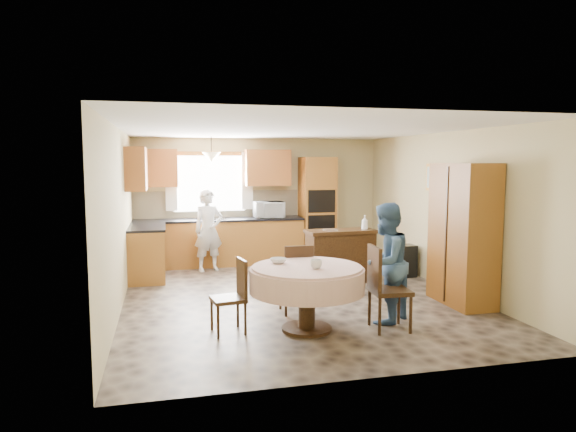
% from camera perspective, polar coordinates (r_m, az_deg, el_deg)
% --- Properties ---
extents(floor, '(5.00, 6.00, 0.01)m').
position_cam_1_polar(floor, '(7.82, 0.84, -8.97)').
color(floor, '#6E5E4D').
rests_on(floor, ground).
extents(ceiling, '(5.00, 6.00, 0.01)m').
position_cam_1_polar(ceiling, '(7.57, 0.87, 9.62)').
color(ceiling, white).
rests_on(ceiling, wall_back).
extents(wall_back, '(5.00, 0.02, 2.50)m').
position_cam_1_polar(wall_back, '(10.52, -3.24, 1.78)').
color(wall_back, tan).
rests_on(wall_back, floor).
extents(wall_front, '(5.00, 0.02, 2.50)m').
position_cam_1_polar(wall_front, '(4.78, 9.91, -3.38)').
color(wall_front, tan).
rests_on(wall_front, floor).
extents(wall_left, '(0.02, 6.00, 2.50)m').
position_cam_1_polar(wall_left, '(7.38, -18.28, -0.30)').
color(wall_left, tan).
rests_on(wall_left, floor).
extents(wall_right, '(0.02, 6.00, 2.50)m').
position_cam_1_polar(wall_right, '(8.57, 17.26, 0.56)').
color(wall_right, tan).
rests_on(wall_right, floor).
extents(window, '(1.40, 0.03, 1.10)m').
position_cam_1_polar(window, '(10.34, -8.70, 3.60)').
color(window, white).
rests_on(window, wall_back).
extents(curtain_left, '(0.22, 0.02, 1.15)m').
position_cam_1_polar(curtain_left, '(10.25, -12.87, 3.77)').
color(curtain_left, white).
rests_on(curtain_left, wall_back).
extents(curtain_right, '(0.22, 0.02, 1.15)m').
position_cam_1_polar(curtain_right, '(10.38, -4.54, 3.93)').
color(curtain_right, white).
rests_on(curtain_right, wall_back).
extents(base_cab_back, '(3.30, 0.60, 0.88)m').
position_cam_1_polar(base_cab_back, '(10.19, -7.62, -2.98)').
color(base_cab_back, '#AC702E').
rests_on(base_cab_back, floor).
extents(counter_back, '(3.30, 0.64, 0.04)m').
position_cam_1_polar(counter_back, '(10.13, -7.65, -0.41)').
color(counter_back, black).
rests_on(counter_back, base_cab_back).
extents(base_cab_left, '(0.60, 1.20, 0.88)m').
position_cam_1_polar(base_cab_left, '(9.26, -15.38, -4.05)').
color(base_cab_left, '#AC702E').
rests_on(base_cab_left, floor).
extents(counter_left, '(0.64, 1.20, 0.04)m').
position_cam_1_polar(counter_left, '(9.19, -15.46, -1.23)').
color(counter_left, black).
rests_on(counter_left, base_cab_left).
extents(backsplash, '(3.30, 0.02, 0.55)m').
position_cam_1_polar(backsplash, '(10.39, -7.84, 1.30)').
color(backsplash, beige).
rests_on(backsplash, wall_back).
extents(wall_cab_left, '(0.85, 0.33, 0.72)m').
position_cam_1_polar(wall_cab_left, '(10.15, -14.59, 5.18)').
color(wall_cab_left, '#B9612E').
rests_on(wall_cab_left, wall_back).
extents(wall_cab_right, '(0.90, 0.33, 0.72)m').
position_cam_1_polar(wall_cab_right, '(10.36, -2.28, 5.38)').
color(wall_cab_right, '#B9612E').
rests_on(wall_cab_right, wall_back).
extents(wall_cab_side, '(0.33, 1.20, 0.72)m').
position_cam_1_polar(wall_cab_side, '(9.13, -16.49, 5.06)').
color(wall_cab_side, '#B9612E').
rests_on(wall_cab_side, wall_left).
extents(oven_tower, '(0.66, 0.62, 2.12)m').
position_cam_1_polar(oven_tower, '(10.50, 3.26, 0.74)').
color(oven_tower, '#AC702E').
rests_on(oven_tower, floor).
extents(oven_upper, '(0.56, 0.01, 0.45)m').
position_cam_1_polar(oven_upper, '(10.19, 3.78, 1.64)').
color(oven_upper, black).
rests_on(oven_upper, oven_tower).
extents(oven_lower, '(0.56, 0.01, 0.45)m').
position_cam_1_polar(oven_lower, '(10.24, 3.76, -1.15)').
color(oven_lower, black).
rests_on(oven_lower, oven_tower).
extents(pendant, '(0.36, 0.36, 0.18)m').
position_cam_1_polar(pendant, '(9.86, -8.50, 6.51)').
color(pendant, beige).
rests_on(pendant, ceiling).
extents(sideboard, '(1.20, 0.56, 0.84)m').
position_cam_1_polar(sideboard, '(8.73, 5.84, -4.62)').
color(sideboard, '#3D2710').
rests_on(sideboard, floor).
extents(space_heater, '(0.44, 0.33, 0.57)m').
position_cam_1_polar(space_heater, '(9.33, 12.69, -4.89)').
color(space_heater, black).
rests_on(space_heater, floor).
extents(cupboard, '(0.53, 1.05, 2.01)m').
position_cam_1_polar(cupboard, '(7.69, 18.87, -1.93)').
color(cupboard, '#AC702E').
rests_on(cupboard, floor).
extents(dining_table, '(1.38, 1.38, 0.79)m').
position_cam_1_polar(dining_table, '(6.19, 2.11, -7.17)').
color(dining_table, '#3D2710').
rests_on(dining_table, floor).
extents(chair_left, '(0.43, 0.43, 0.88)m').
position_cam_1_polar(chair_left, '(6.19, -6.03, -8.42)').
color(chair_left, '#3D2710').
rests_on(chair_left, floor).
extents(chair_back, '(0.41, 0.41, 0.94)m').
position_cam_1_polar(chair_back, '(6.87, 1.01, -6.64)').
color(chair_back, '#3D2710').
rests_on(chair_back, floor).
extents(chair_right, '(0.48, 0.48, 1.03)m').
position_cam_1_polar(chair_right, '(6.32, 10.55, -7.41)').
color(chair_right, '#3D2710').
rests_on(chair_right, floor).
extents(framed_picture, '(0.06, 0.54, 0.45)m').
position_cam_1_polar(framed_picture, '(8.81, 16.05, 4.14)').
color(framed_picture, gold).
rests_on(framed_picture, wall_right).
extents(microwave, '(0.59, 0.41, 0.32)m').
position_cam_1_polar(microwave, '(10.21, -2.15, 0.71)').
color(microwave, silver).
rests_on(microwave, counter_back).
extents(person_sink, '(0.63, 0.50, 1.52)m').
position_cam_1_polar(person_sink, '(9.63, -8.82, -1.60)').
color(person_sink, silver).
rests_on(person_sink, floor).
extents(person_dining, '(0.94, 0.91, 1.52)m').
position_cam_1_polar(person_dining, '(6.59, 10.78, -5.14)').
color(person_dining, '#3B5A81').
rests_on(person_dining, floor).
extents(bowl_sideboard, '(0.26, 0.26, 0.06)m').
position_cam_1_polar(bowl_sideboard, '(8.60, 4.71, -1.75)').
color(bowl_sideboard, '#B2B2B2').
rests_on(bowl_sideboard, sideboard).
extents(bottle_sideboard, '(0.14, 0.14, 0.29)m').
position_cam_1_polar(bottle_sideboard, '(8.80, 8.52, -0.86)').
color(bottle_sideboard, silver).
rests_on(bottle_sideboard, sideboard).
extents(cup_table, '(0.16, 0.16, 0.11)m').
position_cam_1_polar(cup_table, '(6.00, 3.15, -5.37)').
color(cup_table, '#B2B2B2').
rests_on(cup_table, dining_table).
extents(bowl_table, '(0.26, 0.26, 0.06)m').
position_cam_1_polar(bowl_table, '(6.32, -1.10, -4.99)').
color(bowl_table, '#B2B2B2').
rests_on(bowl_table, dining_table).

